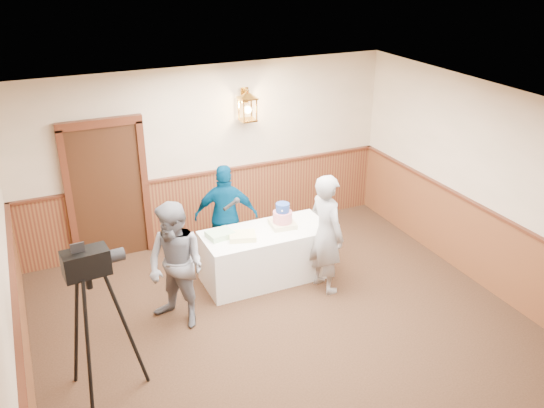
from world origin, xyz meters
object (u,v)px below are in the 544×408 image
(display_table, at_px, (266,254))
(tv_camera_rig, at_px, (97,335))
(sheet_cake_green, at_px, (220,234))
(interviewer, at_px, (176,266))
(tiered_cake, at_px, (283,217))
(assistant_p, at_px, (226,216))
(baker, at_px, (326,234))
(sheet_cake_yellow, at_px, (242,236))

(display_table, bearing_deg, tv_camera_rig, -149.60)
(sheet_cake_green, distance_m, interviewer, 1.02)
(tiered_cake, bearing_deg, interviewer, -161.31)
(display_table, distance_m, assistant_p, 0.82)
(tiered_cake, xyz_separation_m, sheet_cake_green, (-0.92, 0.06, -0.10))
(sheet_cake_green, height_order, assistant_p, assistant_p)
(baker, bearing_deg, sheet_cake_yellow, 54.50)
(sheet_cake_yellow, height_order, interviewer, interviewer)
(tv_camera_rig, bearing_deg, sheet_cake_yellow, 28.00)
(display_table, bearing_deg, baker, -42.51)
(display_table, bearing_deg, sheet_cake_green, 170.99)
(tiered_cake, bearing_deg, tv_camera_rig, -151.38)
(interviewer, height_order, assistant_p, interviewer)
(sheet_cake_yellow, distance_m, assistant_p, 0.68)
(tiered_cake, relative_size, sheet_cake_yellow, 1.06)
(sheet_cake_green, relative_size, baker, 0.20)
(baker, height_order, tv_camera_rig, tv_camera_rig)
(sheet_cake_green, bearing_deg, tiered_cake, -3.46)
(sheet_cake_green, height_order, tv_camera_rig, tv_camera_rig)
(sheet_cake_yellow, distance_m, interviewer, 1.15)
(display_table, xyz_separation_m, tiered_cake, (0.28, 0.05, 0.51))
(tv_camera_rig, bearing_deg, sheet_cake_green, 34.74)
(tv_camera_rig, bearing_deg, interviewer, 35.69)
(tiered_cake, relative_size, tv_camera_rig, 0.21)
(tiered_cake, relative_size, interviewer, 0.23)
(display_table, relative_size, tv_camera_rig, 1.01)
(display_table, bearing_deg, assistant_p, 121.13)
(interviewer, distance_m, baker, 2.07)
(tv_camera_rig, bearing_deg, baker, 10.63)
(sheet_cake_green, bearing_deg, baker, -28.09)
(sheet_cake_yellow, bearing_deg, sheet_cake_green, 146.60)
(assistant_p, distance_m, tv_camera_rig, 3.02)
(display_table, bearing_deg, interviewer, -159.67)
(display_table, height_order, sheet_cake_yellow, sheet_cake_yellow)
(display_table, relative_size, baker, 1.06)
(interviewer, bearing_deg, tv_camera_rig, -83.41)
(tiered_cake, xyz_separation_m, assistant_p, (-0.64, 0.56, -0.10))
(sheet_cake_yellow, bearing_deg, tv_camera_rig, -146.65)
(display_table, height_order, baker, baker)
(interviewer, relative_size, baker, 0.97)
(assistant_p, bearing_deg, baker, 151.25)
(sheet_cake_yellow, height_order, baker, baker)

